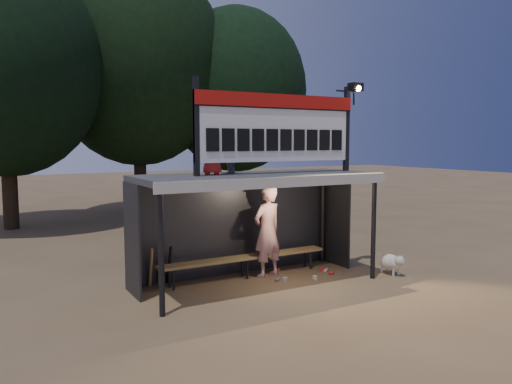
# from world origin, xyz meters

# --- Properties ---
(ground) EXTENTS (80.00, 80.00, 0.00)m
(ground) POSITION_xyz_m (0.00, 0.00, 0.00)
(ground) COLOR brown
(ground) RESTS_ON ground
(player) EXTENTS (0.83, 0.64, 2.04)m
(player) POSITION_xyz_m (0.49, 0.40, 1.02)
(player) COLOR white
(player) RESTS_ON ground
(child_a) EXTENTS (0.60, 0.58, 0.97)m
(child_a) POSITION_xyz_m (-0.51, 0.41, 2.80)
(child_a) COLOR slate
(child_a) RESTS_ON dugout_shelter
(child_b) EXTENTS (0.55, 0.42, 1.02)m
(child_b) POSITION_xyz_m (-0.95, 0.15, 2.83)
(child_b) COLOR red
(child_b) RESTS_ON dugout_shelter
(dugout_shelter) EXTENTS (5.10, 2.08, 2.32)m
(dugout_shelter) POSITION_xyz_m (0.00, 0.24, 1.85)
(dugout_shelter) COLOR #373739
(dugout_shelter) RESTS_ON ground
(scoreboard_assembly) EXTENTS (4.10, 0.27, 1.99)m
(scoreboard_assembly) POSITION_xyz_m (0.56, -0.01, 3.32)
(scoreboard_assembly) COLOR black
(scoreboard_assembly) RESTS_ON dugout_shelter
(bench) EXTENTS (4.00, 0.35, 0.48)m
(bench) POSITION_xyz_m (0.00, 0.55, 0.43)
(bench) COLOR olive
(bench) RESTS_ON ground
(tree_left) EXTENTS (6.46, 6.46, 9.27)m
(tree_left) POSITION_xyz_m (-4.00, 10.00, 5.51)
(tree_left) COLOR #2F2115
(tree_left) RESTS_ON ground
(tree_mid) EXTENTS (7.22, 7.22, 10.36)m
(tree_mid) POSITION_xyz_m (1.00, 11.50, 6.17)
(tree_mid) COLOR #2F1F15
(tree_mid) RESTS_ON ground
(tree_right) EXTENTS (6.08, 6.08, 8.72)m
(tree_right) POSITION_xyz_m (5.00, 10.50, 5.19)
(tree_right) COLOR #2F1F15
(tree_right) RESTS_ON ground
(dog) EXTENTS (0.36, 0.81, 0.49)m
(dog) POSITION_xyz_m (3.00, -0.86, 0.28)
(dog) COLOR silver
(dog) RESTS_ON ground
(bats) EXTENTS (0.48, 0.33, 0.84)m
(bats) POSITION_xyz_m (-1.84, 0.82, 0.43)
(bats) COLOR olive
(bats) RESTS_ON ground
(litter) EXTENTS (1.53, 1.08, 0.08)m
(litter) POSITION_xyz_m (1.25, 0.02, 0.04)
(litter) COLOR red
(litter) RESTS_ON ground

